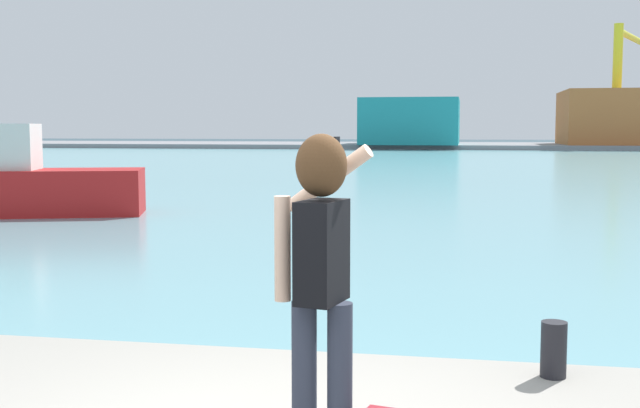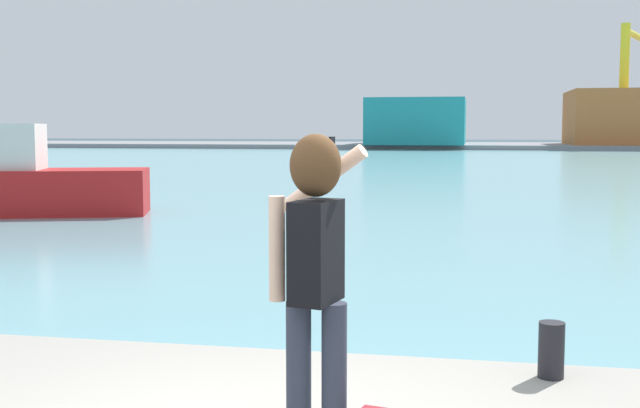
{
  "view_description": "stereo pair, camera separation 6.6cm",
  "coord_description": "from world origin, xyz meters",
  "px_view_note": "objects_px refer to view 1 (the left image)",
  "views": [
    {
      "loc": [
        1.1,
        -4.07,
        2.36
      ],
      "look_at": [
        -0.36,
        3.8,
        1.59
      ],
      "focal_mm": 44.62,
      "sensor_mm": 36.0,
      "label": 1
    },
    {
      "loc": [
        1.16,
        -4.05,
        2.36
      ],
      "look_at": [
        -0.36,
        3.8,
        1.59
      ],
      "focal_mm": 44.62,
      "sensor_mm": 36.0,
      "label": 2
    }
  ],
  "objects_px": {
    "warehouse_right": "(627,118)",
    "port_crane": "(621,68)",
    "warehouse_left": "(412,122)",
    "harbor_bollard": "(554,349)",
    "boat_moored": "(20,183)",
    "person_photographer": "(320,258)"
  },
  "relations": [
    {
      "from": "harbor_bollard",
      "to": "warehouse_right",
      "type": "relative_size",
      "value": 0.03
    },
    {
      "from": "boat_moored",
      "to": "port_crane",
      "type": "height_order",
      "value": "port_crane"
    },
    {
      "from": "person_photographer",
      "to": "harbor_bollard",
      "type": "xyz_separation_m",
      "value": [
        1.41,
        1.53,
        -0.87
      ]
    },
    {
      "from": "person_photographer",
      "to": "warehouse_left",
      "type": "xyz_separation_m",
      "value": [
        -5.61,
        87.72,
        1.42
      ]
    },
    {
      "from": "warehouse_right",
      "to": "person_photographer",
      "type": "bearing_deg",
      "value": -101.45
    },
    {
      "from": "warehouse_left",
      "to": "port_crane",
      "type": "xyz_separation_m",
      "value": [
        23.07,
        2.08,
        5.9
      ]
    },
    {
      "from": "harbor_bollard",
      "to": "warehouse_right",
      "type": "bearing_deg",
      "value": 79.24
    },
    {
      "from": "person_photographer",
      "to": "warehouse_left",
      "type": "relative_size",
      "value": 0.13
    },
    {
      "from": "warehouse_right",
      "to": "port_crane",
      "type": "distance_m",
      "value": 5.51
    },
    {
      "from": "boat_moored",
      "to": "port_crane",
      "type": "bearing_deg",
      "value": 51.44
    },
    {
      "from": "warehouse_right",
      "to": "harbor_bollard",
      "type": "bearing_deg",
      "value": -100.76
    },
    {
      "from": "harbor_bollard",
      "to": "warehouse_left",
      "type": "bearing_deg",
      "value": 94.66
    },
    {
      "from": "person_photographer",
      "to": "boat_moored",
      "type": "bearing_deg",
      "value": 48.35
    },
    {
      "from": "warehouse_left",
      "to": "warehouse_right",
      "type": "bearing_deg",
      "value": 5.2
    },
    {
      "from": "port_crane",
      "to": "warehouse_left",
      "type": "bearing_deg",
      "value": -174.84
    },
    {
      "from": "harbor_bollard",
      "to": "boat_moored",
      "type": "height_order",
      "value": "boat_moored"
    },
    {
      "from": "warehouse_right",
      "to": "warehouse_left",
      "type": "bearing_deg",
      "value": -174.8
    },
    {
      "from": "harbor_bollard",
      "to": "warehouse_left",
      "type": "xyz_separation_m",
      "value": [
        -7.02,
        86.19,
        2.28
      ]
    },
    {
      "from": "port_crane",
      "to": "person_photographer",
      "type": "bearing_deg",
      "value": -101.0
    },
    {
      "from": "warehouse_right",
      "to": "port_crane",
      "type": "bearing_deg",
      "value": -173.7
    },
    {
      "from": "boat_moored",
      "to": "port_crane",
      "type": "relative_size",
      "value": 0.49
    },
    {
      "from": "boat_moored",
      "to": "warehouse_left",
      "type": "xyz_separation_m",
      "value": [
        5.43,
        72.48,
        2.18
      ]
    }
  ]
}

